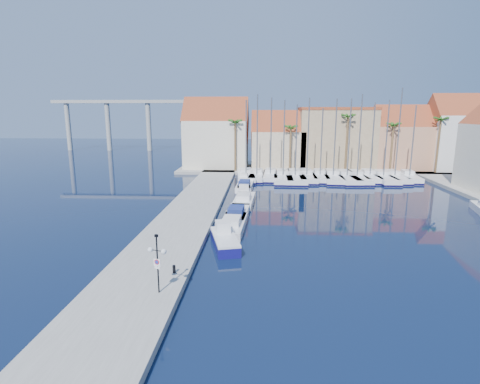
% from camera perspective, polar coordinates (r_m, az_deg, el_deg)
% --- Properties ---
extents(ground, '(260.00, 260.00, 0.00)m').
position_cam_1_polar(ground, '(28.56, 5.49, -10.96)').
color(ground, black).
rests_on(ground, ground).
extents(quay_west, '(6.00, 77.00, 0.50)m').
position_cam_1_polar(quay_west, '(41.97, -7.57, -3.06)').
color(quay_west, gray).
rests_on(quay_west, ground).
extents(shore_north, '(54.00, 16.00, 0.50)m').
position_cam_1_polar(shore_north, '(75.88, 11.77, 3.61)').
color(shore_north, gray).
rests_on(shore_north, ground).
extents(lamp_post, '(1.21, 0.60, 3.68)m').
position_cam_1_polar(lamp_post, '(22.90, -12.52, -9.30)').
color(lamp_post, black).
rests_on(lamp_post, quay_west).
extents(bollard, '(0.21, 0.21, 0.53)m').
position_cam_1_polar(bollard, '(26.18, -10.02, -11.49)').
color(bollard, black).
rests_on(bollard, quay_west).
extents(fishing_boat, '(3.09, 5.74, 1.91)m').
position_cam_1_polar(fishing_boat, '(31.87, -2.39, -7.19)').
color(fishing_boat, navy).
rests_on(fishing_boat, ground).
extents(motorboat_west_0, '(2.68, 7.32, 1.40)m').
position_cam_1_polar(motorboat_west_0, '(36.16, -1.18, -5.02)').
color(motorboat_west_0, white).
rests_on(motorboat_west_0, ground).
extents(motorboat_west_1, '(2.58, 6.99, 1.40)m').
position_cam_1_polar(motorboat_west_1, '(39.97, -0.49, -3.34)').
color(motorboat_west_1, white).
rests_on(motorboat_west_1, ground).
extents(motorboat_west_2, '(2.62, 7.17, 1.40)m').
position_cam_1_polar(motorboat_west_2, '(46.08, 0.63, -1.24)').
color(motorboat_west_2, white).
rests_on(motorboat_west_2, ground).
extents(motorboat_west_3, '(2.15, 5.94, 1.40)m').
position_cam_1_polar(motorboat_west_3, '(51.31, 0.59, 0.14)').
color(motorboat_west_3, white).
rests_on(motorboat_west_3, ground).
extents(motorboat_west_4, '(2.49, 6.89, 1.40)m').
position_cam_1_polar(motorboat_west_4, '(55.10, 0.72, 0.98)').
color(motorboat_west_4, white).
rests_on(motorboat_west_4, ground).
extents(motorboat_west_5, '(1.90, 5.16, 1.40)m').
position_cam_1_polar(motorboat_west_5, '(61.07, 0.70, 2.08)').
color(motorboat_west_5, white).
rests_on(motorboat_west_5, ground).
extents(sailboat_0, '(3.61, 10.89, 13.03)m').
position_cam_1_polar(sailboat_0, '(63.37, 0.90, 2.52)').
color(sailboat_0, white).
rests_on(sailboat_0, ground).
extents(sailboat_1, '(2.92, 9.26, 13.94)m').
position_cam_1_polar(sailboat_1, '(63.16, 2.61, 2.51)').
color(sailboat_1, white).
rests_on(sailboat_1, ground).
extents(sailboat_2, '(2.92, 9.52, 13.42)m').
position_cam_1_polar(sailboat_2, '(63.61, 4.66, 2.54)').
color(sailboat_2, white).
rests_on(sailboat_2, ground).
extents(sailboat_3, '(3.30, 11.51, 12.97)m').
position_cam_1_polar(sailboat_3, '(62.51, 6.55, 2.30)').
color(sailboat_3, white).
rests_on(sailboat_3, ground).
extents(sailboat_4, '(3.23, 12.04, 12.30)m').
position_cam_1_polar(sailboat_4, '(62.87, 8.34, 2.29)').
color(sailboat_4, white).
rests_on(sailboat_4, ground).
extents(sailboat_5, '(2.88, 10.67, 13.35)m').
position_cam_1_polar(sailboat_5, '(63.65, 10.06, 2.38)').
color(sailboat_5, white).
rests_on(sailboat_5, ground).
extents(sailboat_6, '(3.16, 9.83, 11.72)m').
position_cam_1_polar(sailboat_6, '(64.14, 12.05, 2.36)').
color(sailboat_6, white).
rests_on(sailboat_6, ground).
extents(sailboat_7, '(3.71, 11.20, 13.19)m').
position_cam_1_polar(sailboat_7, '(64.05, 13.93, 2.26)').
color(sailboat_7, white).
rests_on(sailboat_7, ground).
extents(sailboat_8, '(3.27, 10.95, 13.22)m').
position_cam_1_polar(sailboat_8, '(64.10, 15.83, 2.17)').
color(sailboat_8, white).
rests_on(sailboat_8, ground).
extents(sailboat_9, '(3.20, 10.70, 13.87)m').
position_cam_1_polar(sailboat_9, '(64.53, 17.25, 2.15)').
color(sailboat_9, white).
rests_on(sailboat_9, ground).
extents(sailboat_10, '(3.32, 10.09, 12.62)m').
position_cam_1_polar(sailboat_10, '(66.21, 19.08, 2.27)').
color(sailboat_10, white).
rests_on(sailboat_10, ground).
extents(sailboat_11, '(2.92, 10.68, 12.98)m').
position_cam_1_polar(sailboat_11, '(65.89, 20.84, 2.09)').
color(sailboat_11, white).
rests_on(sailboat_11, ground).
extents(sailboat_12, '(2.99, 9.86, 14.87)m').
position_cam_1_polar(sailboat_12, '(66.86, 22.33, 2.15)').
color(sailboat_12, white).
rests_on(sailboat_12, ground).
extents(sailboat_13, '(3.05, 8.87, 12.16)m').
position_cam_1_polar(sailboat_13, '(67.93, 24.29, 2.11)').
color(sailboat_13, white).
rests_on(sailboat_13, ground).
extents(building_0, '(12.30, 9.00, 13.50)m').
position_cam_1_polar(building_0, '(73.93, -3.59, 8.51)').
color(building_0, beige).
rests_on(building_0, shore_north).
extents(building_1, '(10.30, 8.00, 11.00)m').
position_cam_1_polar(building_1, '(73.56, 5.82, 7.50)').
color(building_1, tan).
rests_on(building_1, shore_north).
extents(building_2, '(14.20, 10.20, 11.50)m').
position_cam_1_polar(building_2, '(75.75, 14.23, 8.06)').
color(building_2, tan).
rests_on(building_2, shore_north).
extents(building_3, '(10.30, 8.00, 12.00)m').
position_cam_1_polar(building_3, '(77.97, 23.11, 7.27)').
color(building_3, tan).
rests_on(building_3, shore_north).
extents(building_4, '(8.30, 8.00, 14.00)m').
position_cam_1_polar(building_4, '(80.47, 29.51, 7.59)').
color(building_4, white).
rests_on(building_4, shore_north).
extents(palm_0, '(2.60, 2.60, 10.15)m').
position_cam_1_polar(palm_0, '(68.46, -0.74, 10.39)').
color(palm_0, brown).
rests_on(palm_0, shore_north).
extents(palm_1, '(2.60, 2.60, 9.15)m').
position_cam_1_polar(palm_1, '(68.52, 7.75, 9.49)').
color(palm_1, brown).
rests_on(palm_1, shore_north).
extents(palm_2, '(2.60, 2.60, 11.15)m').
position_cam_1_polar(palm_2, '(69.93, 16.13, 10.73)').
color(palm_2, brown).
rests_on(palm_2, shore_north).
extents(palm_3, '(2.60, 2.60, 9.65)m').
position_cam_1_polar(palm_3, '(72.12, 22.35, 9.21)').
color(palm_3, brown).
rests_on(palm_3, shore_north).
extents(palm_4, '(2.60, 2.60, 10.65)m').
position_cam_1_polar(palm_4, '(75.05, 28.27, 9.48)').
color(palm_4, brown).
rests_on(palm_4, shore_north).
extents(viaduct, '(48.00, 2.20, 14.45)m').
position_cam_1_polar(viaduct, '(114.70, -16.30, 11.21)').
color(viaduct, '#9E9E99').
rests_on(viaduct, ground).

